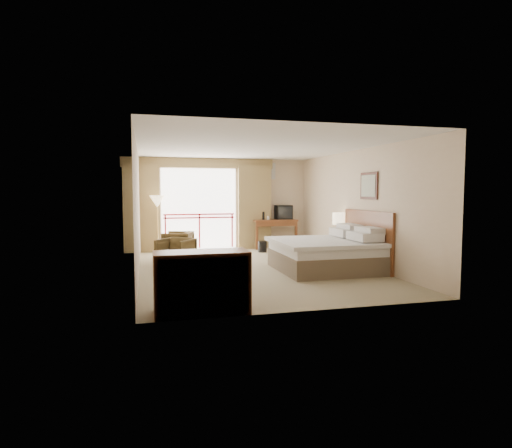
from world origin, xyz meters
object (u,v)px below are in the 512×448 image
object	(u,v)px
table_lamp	(340,219)
desk	(274,226)
armchair_far	(178,256)
armchair_near	(176,267)
side_table	(167,246)
tv	(284,212)
wastebasket	(262,247)
nightstand	(340,249)
floor_lamp	(157,204)
bed	(327,253)
dresser	(202,282)

from	to	relation	value
table_lamp	desk	xyz separation A→B (m)	(-0.92, 2.68, -0.35)
armchair_far	armchair_near	world-z (taller)	armchair_far
desk	side_table	world-z (taller)	desk
tv	wastebasket	distance (m)	1.51
tv	armchair_far	distance (m)	3.60
nightstand	table_lamp	bearing A→B (deg)	90.35
nightstand	wastebasket	size ratio (longest dim) A/B	1.77
side_table	floor_lamp	world-z (taller)	floor_lamp
desk	side_table	distance (m)	3.71
table_lamp	desk	bearing A→B (deg)	108.86
bed	armchair_near	size ratio (longest dim) A/B	2.91
side_table	table_lamp	bearing A→B (deg)	-13.43
tv	dresser	distance (m)	7.32
tv	side_table	xyz separation A→B (m)	(-3.60, -1.61, -0.73)
bed	armchair_far	world-z (taller)	bed
armchair_far	floor_lamp	xyz separation A→B (m)	(-0.50, 0.73, 1.39)
desk	armchair_near	xyz separation A→B (m)	(-3.15, -2.68, -0.68)
desk	dresser	xyz separation A→B (m)	(-3.05, -6.54, -0.24)
dresser	armchair_near	bearing A→B (deg)	91.83
dresser	side_table	bearing A→B (deg)	93.34
desk	armchair_far	bearing A→B (deg)	-159.64
bed	armchair_far	distance (m)	4.18
tv	wastebasket	size ratio (longest dim) A/B	1.56
desk	armchair_far	world-z (taller)	desk
tv	side_table	bearing A→B (deg)	-158.01
nightstand	floor_lamp	xyz separation A→B (m)	(-4.40, 2.41, 1.11)
side_table	floor_lamp	distance (m)	1.71
armchair_near	tv	bearing A→B (deg)	72.77
desk	table_lamp	bearing A→B (deg)	-70.28
desk	tv	distance (m)	0.51
bed	nightstand	bearing A→B (deg)	53.65
armchair_near	dresser	xyz separation A→B (m)	(0.09, -3.86, 0.44)
desk	tv	xyz separation A→B (m)	(0.30, -0.07, 0.41)
bed	tv	xyz separation A→B (m)	(0.26, 3.86, 0.71)
dresser	table_lamp	bearing A→B (deg)	44.65
armchair_far	dresser	bearing A→B (deg)	18.56
armchair_near	bed	bearing A→B (deg)	14.32
side_table	dresser	xyz separation A→B (m)	(0.25, -4.87, 0.08)
nightstand	floor_lamp	world-z (taller)	floor_lamp
bed	dresser	world-z (taller)	bed
wastebasket	dresser	bearing A→B (deg)	-113.39
tv	armchair_near	size ratio (longest dim) A/B	0.66
nightstand	desk	world-z (taller)	desk
armchair_far	armchair_near	xyz separation A→B (m)	(-0.16, -1.63, 0.00)
nightstand	dresser	bearing A→B (deg)	-135.80
armchair_near	side_table	world-z (taller)	side_table
table_lamp	armchair_near	xyz separation A→B (m)	(-4.06, -0.00, -1.03)
bed	floor_lamp	bearing A→B (deg)	134.39
desk	dresser	bearing A→B (deg)	-114.15
desk	dresser	distance (m)	7.22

